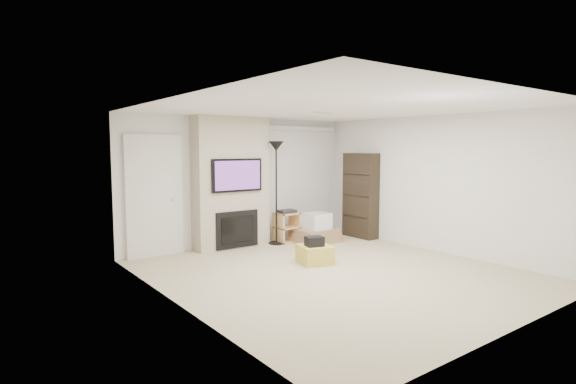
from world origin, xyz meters
TOP-DOWN VIEW (x-y plane):
  - floor at (0.00, 0.00)m, footprint 5.00×5.50m
  - ceiling at (0.00, 0.00)m, footprint 5.00×5.50m
  - wall_back at (0.00, 2.75)m, footprint 5.00×0.00m
  - wall_front at (0.00, -2.75)m, footprint 5.00×0.00m
  - wall_left at (-2.50, 0.00)m, footprint 0.00×5.50m
  - wall_right at (2.50, 0.00)m, footprint 0.00×5.50m
  - hvac_vent at (0.40, 0.80)m, footprint 0.35×0.18m
  - ottoman at (0.12, 0.61)m, footprint 0.61×0.61m
  - black_bag at (0.08, 0.58)m, footprint 0.33×0.29m
  - fireplace_wall at (-0.35, 2.54)m, footprint 1.50×0.47m
  - entry_door at (-1.80, 2.71)m, footprint 1.02×0.11m
  - vertical_blinds at (1.40, 2.70)m, footprint 1.98×0.10m
  - floor_lamp at (0.49, 2.24)m, footprint 0.30×0.30m
  - av_stand at (0.77, 2.27)m, footprint 0.45×0.38m
  - box_stack at (1.25, 1.90)m, footprint 0.91×0.70m
  - bookshelf at (2.34, 1.74)m, footprint 0.30×0.80m

SIDE VIEW (x-z plane):
  - floor at x=0.00m, z-range 0.00..0.00m
  - ottoman at x=0.12m, z-range 0.00..0.30m
  - box_stack at x=1.25m, z-range -0.07..0.53m
  - av_stand at x=0.77m, z-range 0.02..0.68m
  - black_bag at x=0.08m, z-range 0.30..0.46m
  - bookshelf at x=2.34m, z-range 0.00..1.80m
  - entry_door at x=-1.80m, z-range -0.02..2.12m
  - fireplace_wall at x=-0.35m, z-range -0.01..2.49m
  - wall_back at x=0.00m, z-range 0.00..2.50m
  - wall_front at x=0.00m, z-range 0.00..2.50m
  - wall_left at x=-2.50m, z-range 0.00..2.50m
  - wall_right at x=2.50m, z-range 0.00..2.50m
  - vertical_blinds at x=1.40m, z-range 0.09..2.46m
  - floor_lamp at x=0.49m, z-range 0.59..2.63m
  - hvac_vent at x=0.40m, z-range 2.49..2.50m
  - ceiling at x=0.00m, z-range 2.50..2.50m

